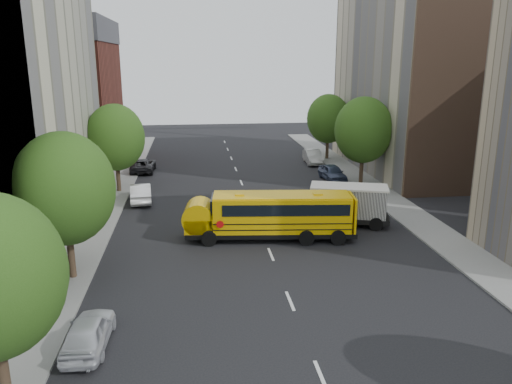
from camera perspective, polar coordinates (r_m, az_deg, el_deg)
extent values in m
plane|color=black|center=(32.01, 1.15, -5.80)|extent=(120.00, 120.00, 0.00)
cube|color=slate|center=(37.08, -17.95, -3.51)|extent=(3.00, 80.00, 0.12)
cube|color=slate|center=(39.72, 16.71, -2.18)|extent=(3.00, 80.00, 0.12)
cube|color=silver|center=(41.43, -0.87, -0.91)|extent=(0.15, 64.00, 0.01)
cube|color=maroon|center=(59.37, -20.76, 9.36)|extent=(10.00, 15.00, 13.00)
cube|color=beige|center=(54.47, 17.42, 11.86)|extent=(10.00, 22.00, 18.00)
cube|color=brown|center=(44.69, 23.28, 10.79)|extent=(10.10, 0.30, 18.00)
cylinder|color=gold|center=(66.37, 23.37, 19.17)|extent=(1.00, 1.00, 35.00)
cylinder|color=#38281C|center=(19.67, -26.93, -17.45)|extent=(0.36, 0.36, 2.70)
cylinder|color=#38281C|center=(28.23, -20.38, -6.58)|extent=(0.36, 0.36, 2.88)
ellipsoid|color=#295015|center=(27.19, -21.05, 0.34)|extent=(5.12, 5.12, 5.89)
cylinder|color=#38281C|center=(45.20, -15.47, 1.73)|extent=(0.36, 0.36, 2.81)
ellipsoid|color=#295015|center=(44.56, -15.77, 6.03)|extent=(4.99, 4.99, 5.74)
cylinder|color=#38281C|center=(47.28, 11.94, 2.61)|extent=(0.36, 0.36, 2.95)
ellipsoid|color=#295015|center=(46.66, 12.18, 6.94)|extent=(5.25, 5.25, 6.04)
cylinder|color=#38281C|center=(58.55, 8.14, 5.04)|extent=(0.36, 0.36, 2.74)
ellipsoid|color=#295015|center=(58.07, 8.26, 8.29)|extent=(4.86, 4.86, 5.59)
cube|color=black|center=(32.52, 1.67, -4.46)|extent=(11.05, 3.61, 0.29)
cube|color=#E0AB04|center=(32.16, 2.89, -2.33)|extent=(8.93, 3.34, 2.23)
cube|color=#E0AB04|center=(32.42, -6.23, -3.52)|extent=(1.97, 2.40, 0.97)
cube|color=black|center=(32.00, -4.47, -1.55)|extent=(0.72, 2.27, 1.16)
cube|color=#E0AB04|center=(31.84, 2.92, -0.39)|extent=(8.91, 3.14, 0.14)
cube|color=black|center=(32.04, 3.25, -1.51)|extent=(8.16, 3.31, 0.73)
cube|color=black|center=(32.40, 2.88, -3.64)|extent=(8.93, 3.39, 0.06)
cube|color=black|center=(32.28, 2.89, -2.99)|extent=(8.93, 3.39, 0.06)
cube|color=#E0AB04|center=(32.77, 10.61, -2.25)|extent=(0.40, 2.42, 2.23)
cube|color=#E0AB04|center=(31.74, -1.79, -0.25)|extent=(0.64, 0.64, 0.10)
cube|color=#E0AB04|center=(32.05, 6.90, -0.20)|extent=(0.64, 0.64, 0.10)
cylinder|color=#E0AB04|center=(32.27, -6.25, -2.71)|extent=(2.26, 2.43, 2.03)
cylinder|color=red|center=(30.98, -3.95, -3.70)|extent=(0.49, 0.09, 0.48)
cylinder|color=black|center=(31.44, -5.15, -5.31)|extent=(0.99, 0.39, 0.97)
cylinder|color=black|center=(33.71, -4.87, -3.88)|extent=(0.99, 0.39, 0.97)
cylinder|color=black|center=(31.58, 5.66, -5.23)|extent=(0.99, 0.39, 0.97)
cylinder|color=black|center=(33.84, 5.18, -3.81)|extent=(0.99, 0.39, 0.97)
cylinder|color=black|center=(31.86, 9.13, -5.17)|extent=(0.99, 0.39, 0.97)
cylinder|color=black|center=(34.11, 8.43, -3.77)|extent=(0.99, 0.39, 0.97)
cube|color=black|center=(35.82, 9.64, -2.78)|extent=(6.97, 4.05, 0.33)
cube|color=silver|center=(35.50, 10.61, -1.04)|extent=(5.46, 3.49, 1.98)
cube|color=silver|center=(35.65, 5.80, -1.34)|extent=(2.09, 2.45, 1.32)
cube|color=silver|center=(35.23, 10.69, 0.59)|extent=(5.70, 3.66, 0.13)
cylinder|color=black|center=(34.88, 5.62, -3.29)|extent=(0.97, 0.54, 0.93)
cylinder|color=black|center=(36.97, 5.89, -2.23)|extent=(0.97, 0.54, 0.93)
cylinder|color=black|center=(34.80, 9.98, -3.49)|extent=(0.97, 0.54, 0.93)
cylinder|color=black|center=(36.90, 9.99, -2.41)|extent=(0.97, 0.54, 0.93)
cylinder|color=black|center=(34.91, 13.96, -3.65)|extent=(0.97, 0.54, 0.93)
cylinder|color=black|center=(37.01, 13.74, -2.57)|extent=(0.97, 0.54, 0.93)
imported|color=silver|center=(21.99, -18.61, -14.94)|extent=(1.79, 4.10, 1.38)
imported|color=white|center=(41.82, -13.04, -0.07)|extent=(2.07, 4.76, 1.52)
imported|color=black|center=(52.90, -12.76, 3.00)|extent=(2.42, 5.00, 1.37)
imported|color=#35405D|center=(48.50, 8.73, 2.20)|extent=(2.11, 4.52, 1.50)
imported|color=#A2A29C|center=(56.07, 6.51, 4.03)|extent=(1.84, 4.74, 1.54)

